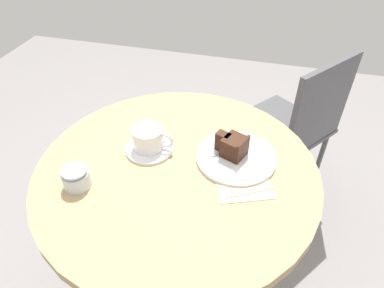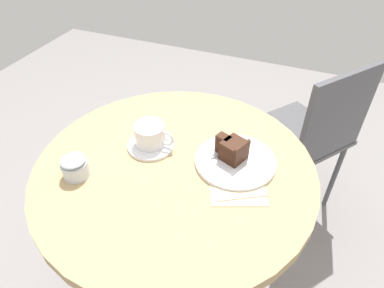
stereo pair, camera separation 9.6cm
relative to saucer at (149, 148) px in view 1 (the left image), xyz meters
The scene contains 10 objects.
cafe_table 0.17m from the saucer, 26.97° to the right, with size 0.82×0.82×0.73m.
saucer is the anchor object (origin of this frame).
coffee_cup 0.04m from the saucer, 102.63° to the left, with size 0.13×0.09×0.07m.
teaspoon 0.05m from the saucer, 54.55° to the left, with size 0.10×0.03×0.00m.
cake_plate 0.26m from the saucer, ahead, with size 0.24×0.24×0.01m.
cake_slice 0.25m from the saucer, ahead, with size 0.10×0.08×0.07m.
fork 0.26m from the saucer, 17.64° to the left, with size 0.09×0.13×0.00m.
napkin 0.30m from the saucer, 10.12° to the right, with size 0.20×0.21×0.00m.
cafe_chair 0.78m from the saucer, 51.15° to the left, with size 0.53×0.53×0.83m.
sugar_pot 0.24m from the saucer, 125.71° to the right, with size 0.07×0.07×0.07m.
Camera 1 is at (0.22, -0.68, 1.42)m, focal length 32.00 mm.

